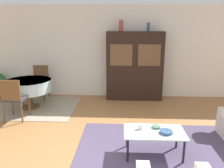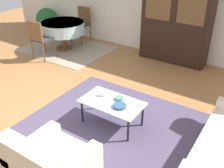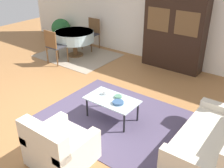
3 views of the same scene
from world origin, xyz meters
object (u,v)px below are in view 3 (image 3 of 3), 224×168
(coffee_table, at_px, (112,101))
(potted_plant, at_px, (61,29))
(display_cabinet, at_px, (174,33))
(cup, at_px, (105,93))
(dining_chair_far, at_px, (92,32))
(bowl_small, at_px, (118,97))
(bowl, at_px, (118,103))
(couch, at_px, (216,144))
(dining_table, at_px, (74,37))
(dining_chair_near, at_px, (54,45))
(armchair, at_px, (59,147))

(coffee_table, xyz_separation_m, potted_plant, (-4.29, 2.78, 0.06))
(display_cabinet, distance_m, cup, 2.95)
(dining_chair_far, distance_m, bowl_small, 4.06)
(display_cabinet, xyz_separation_m, potted_plant, (-4.11, -0.19, -0.53))
(display_cabinet, xyz_separation_m, bowl, (0.36, -3.03, -0.53))
(couch, distance_m, dining_table, 5.27)
(dining_table, relative_size, bowl_small, 8.14)
(potted_plant, bearing_deg, couch, -23.64)
(dining_chair_far, relative_size, potted_plant, 1.20)
(dining_table, distance_m, bowl_small, 3.57)
(dining_chair_near, relative_size, cup, 10.96)
(armchair, xyz_separation_m, bowl_small, (-0.02, 1.54, 0.15))
(dining_chair_near, xyz_separation_m, bowl_small, (2.99, -1.13, -0.12))
(display_cabinet, bearing_deg, dining_table, -161.81)
(dining_chair_far, height_order, cup, dining_chair_far)
(armchair, bearing_deg, display_cabinet, 93.24)
(dining_table, distance_m, bowl, 3.78)
(bowl_small, bearing_deg, armchair, -89.22)
(display_cabinet, relative_size, cup, 22.24)
(couch, height_order, bowl_small, couch)
(coffee_table, distance_m, cup, 0.24)
(dining_table, bearing_deg, dining_chair_far, 90.00)
(display_cabinet, height_order, dining_table, display_cabinet)
(armchair, height_order, bowl, armchair)
(armchair, relative_size, dining_chair_near, 0.89)
(couch, distance_m, bowl_small, 1.88)
(couch, bearing_deg, potted_plant, 66.36)
(dining_table, xyz_separation_m, dining_chair_far, (0.00, 0.81, -0.03))
(couch, relative_size, coffee_table, 1.76)
(display_cabinet, bearing_deg, cup, -90.78)
(couch, relative_size, potted_plant, 2.16)
(coffee_table, xyz_separation_m, cup, (-0.22, 0.07, 0.08))
(armchair, bearing_deg, dining_table, 130.92)
(couch, xyz_separation_m, dining_chair_far, (-4.87, 2.81, 0.28))
(dining_chair_near, distance_m, cup, 2.98)
(couch, relative_size, bowl, 8.42)
(cup, bearing_deg, coffee_table, -17.49)
(bowl_small, bearing_deg, coffee_table, -111.47)
(armchair, distance_m, cup, 1.52)
(bowl_small, bearing_deg, potted_plant, 148.54)
(couch, relative_size, cup, 19.77)
(armchair, distance_m, dining_table, 4.61)
(dining_table, relative_size, cup, 13.38)
(armchair, xyz_separation_m, dining_table, (-3.02, 3.48, 0.30))
(couch, bearing_deg, dining_table, 67.67)
(armchair, distance_m, bowl, 1.37)
(armchair, height_order, dining_table, armchair)
(couch, xyz_separation_m, bowl, (-1.75, -0.12, 0.16))
(dining_table, relative_size, dining_chair_near, 1.22)
(bowl, xyz_separation_m, potted_plant, (-4.47, 2.84, -0.01))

